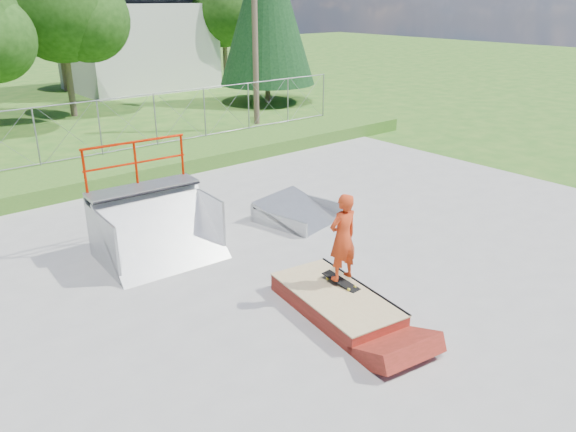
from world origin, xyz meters
name	(u,v)px	position (x,y,z in m)	size (l,w,h in m)	color
ground	(317,284)	(0.00, 0.00, 0.00)	(120.00, 120.00, 0.00)	#29611B
concrete_pad	(317,283)	(0.00, 0.00, 0.02)	(20.00, 16.00, 0.04)	gray
grass_berm	(117,168)	(0.00, 9.50, 0.25)	(24.00, 3.00, 0.50)	#29611B
grind_box	(336,302)	(-0.46, -1.00, 0.19)	(1.62, 2.75, 0.39)	maroon
quarter_pipe	(157,206)	(-1.83, 3.08, 1.22)	(2.45, 2.07, 2.45)	#9B9EA3
flat_bank_ramp	(299,212)	(1.94, 2.79, 0.26)	(1.71, 1.82, 0.52)	#9B9EA3
skateboard	(341,282)	(-0.14, -0.81, 0.43)	(0.22, 0.80, 0.02)	black
skater	(343,241)	(-0.14, -0.81, 1.26)	(0.61, 0.40, 1.66)	red
chain_link_fence	(100,128)	(0.00, 10.50, 1.40)	(20.00, 0.06, 1.80)	gray
gable_house	(136,24)	(9.00, 26.00, 3.84)	(8.40, 6.08, 8.94)	beige
utility_pole	(255,33)	(7.50, 12.00, 4.00)	(0.24, 0.24, 8.00)	brown
tree_center	(67,9)	(2.78, 19.81, 4.85)	(5.44, 5.12, 7.60)	brown
tree_right_far	(229,11)	(14.27, 23.82, 4.54)	(5.10, 4.80, 7.12)	brown
tree_back_mid	(63,28)	(5.21, 27.86, 3.63)	(4.08, 3.84, 5.70)	brown
conifer_tree	(267,3)	(12.00, 17.00, 5.05)	(5.04, 5.04, 9.10)	brown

